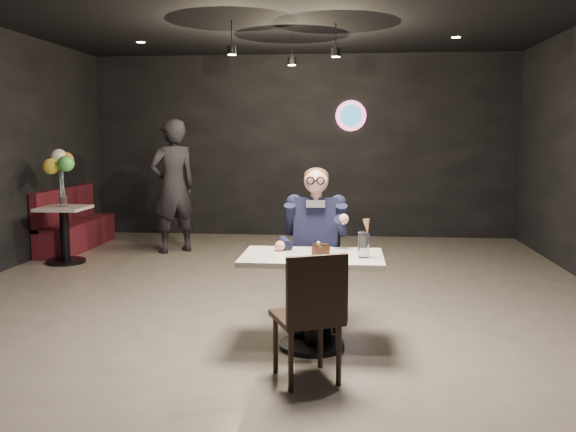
# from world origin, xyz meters

# --- Properties ---
(floor) EXTENTS (9.00, 9.00, 0.00)m
(floor) POSITION_xyz_m (0.00, 0.00, 0.00)
(floor) COLOR slate
(floor) RESTS_ON ground
(wall_sign) EXTENTS (0.50, 0.06, 0.50)m
(wall_sign) POSITION_xyz_m (0.80, 4.47, 2.00)
(wall_sign) COLOR pink
(wall_sign) RESTS_ON floor
(pendant_lights) EXTENTS (1.40, 1.20, 0.36)m
(pendant_lights) POSITION_xyz_m (0.00, 2.00, 2.88)
(pendant_lights) COLOR black
(pendant_lights) RESTS_ON floor
(main_table) EXTENTS (1.10, 0.70, 0.75)m
(main_table) POSITION_xyz_m (0.49, -1.00, 0.38)
(main_table) COLOR silver
(main_table) RESTS_ON floor
(chair_far) EXTENTS (0.42, 0.46, 0.92)m
(chair_far) POSITION_xyz_m (0.49, -0.45, 0.46)
(chair_far) COLOR black
(chair_far) RESTS_ON floor
(chair_near) EXTENTS (0.57, 0.59, 0.92)m
(chair_near) POSITION_xyz_m (0.49, -1.64, 0.46)
(chair_near) COLOR black
(chair_near) RESTS_ON floor
(seated_man) EXTENTS (0.60, 0.80, 1.44)m
(seated_man) POSITION_xyz_m (0.49, -0.45, 0.72)
(seated_man) COLOR black
(seated_man) RESTS_ON floor
(dessert_plate) EXTENTS (0.22, 0.22, 0.01)m
(dessert_plate) POSITION_xyz_m (0.51, -1.11, 0.76)
(dessert_plate) COLOR white
(dessert_plate) RESTS_ON main_table
(cake_slice) EXTENTS (0.14, 0.13, 0.08)m
(cake_slice) POSITION_xyz_m (0.57, -1.10, 0.80)
(cake_slice) COLOR black
(cake_slice) RESTS_ON dessert_plate
(mint_leaf) EXTENTS (0.07, 0.04, 0.01)m
(mint_leaf) POSITION_xyz_m (0.55, -1.13, 0.84)
(mint_leaf) COLOR green
(mint_leaf) RESTS_ON cake_slice
(sundae_glass) EXTENTS (0.09, 0.09, 0.19)m
(sundae_glass) POSITION_xyz_m (0.89, -1.06, 0.85)
(sundae_glass) COLOR silver
(sundae_glass) RESTS_ON main_table
(wafer_cone) EXTENTS (0.07, 0.07, 0.12)m
(wafer_cone) POSITION_xyz_m (0.91, -1.06, 0.99)
(wafer_cone) COLOR tan
(wafer_cone) RESTS_ON sundae_glass
(booth_bench) EXTENTS (0.45, 1.81, 0.91)m
(booth_bench) POSITION_xyz_m (-3.25, 2.94, 0.45)
(booth_bench) COLOR #400D16
(booth_bench) RESTS_ON floor
(side_table) EXTENTS (0.59, 0.59, 0.73)m
(side_table) POSITION_xyz_m (-2.95, 1.94, 0.37)
(side_table) COLOR silver
(side_table) RESTS_ON floor
(balloon_vase) EXTENTS (0.10, 0.10, 0.16)m
(balloon_vase) POSITION_xyz_m (-2.95, 1.94, 0.83)
(balloon_vase) COLOR silver
(balloon_vase) RESTS_ON side_table
(balloon_bunch) EXTENTS (0.38, 0.38, 0.63)m
(balloon_bunch) POSITION_xyz_m (-2.95, 1.94, 1.21)
(balloon_bunch) COLOR yellow
(balloon_bunch) RESTS_ON balloon_vase
(passerby) EXTENTS (0.83, 0.79, 1.91)m
(passerby) POSITION_xyz_m (-1.73, 2.83, 0.95)
(passerby) COLOR black
(passerby) RESTS_ON floor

